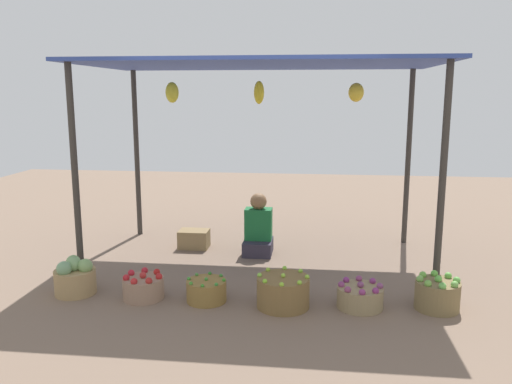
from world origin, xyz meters
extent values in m
plane|color=#7C6553|center=(0.00, 0.00, 0.00)|extent=(14.00, 14.00, 0.00)
cylinder|color=#38332D|center=(-1.88, -0.96, 1.17)|extent=(0.07, 0.07, 2.33)
cylinder|color=#38332D|center=(1.88, -0.96, 1.17)|extent=(0.07, 0.07, 2.33)
cylinder|color=#38332D|center=(-1.88, 0.96, 1.17)|extent=(0.07, 0.07, 2.33)
cylinder|color=#38332D|center=(1.88, 0.96, 1.17)|extent=(0.07, 0.07, 2.33)
cube|color=#334997|center=(0.00, 0.00, 2.35)|extent=(4.06, 2.22, 0.04)
ellipsoid|color=yellow|center=(-1.02, -0.17, 2.03)|extent=(0.15, 0.15, 0.24)
ellipsoid|color=yellow|center=(-0.04, 0.12, 2.03)|extent=(0.12, 0.12, 0.27)
ellipsoid|color=yellow|center=(1.08, -0.19, 2.03)|extent=(0.17, 0.17, 0.21)
cube|color=#332E3D|center=(-0.06, 0.21, 0.09)|extent=(0.36, 0.44, 0.18)
cube|color=#1C6A34|center=(-0.06, 0.26, 0.38)|extent=(0.34, 0.22, 0.40)
sphere|color=olive|center=(-0.06, 0.26, 0.67)|extent=(0.21, 0.21, 0.21)
cylinder|color=tan|center=(-1.77, -1.33, 0.13)|extent=(0.41, 0.41, 0.25)
sphere|color=#7AA467|center=(-1.77, -1.33, 0.31)|extent=(0.15, 0.15, 0.15)
sphere|color=#7DA35F|center=(-1.66, -1.33, 0.30)|extent=(0.15, 0.15, 0.15)
sphere|color=#7AA461|center=(-1.83, -1.23, 0.30)|extent=(0.15, 0.15, 0.15)
sphere|color=#739E6E|center=(-1.83, -1.43, 0.30)|extent=(0.15, 0.15, 0.15)
cylinder|color=#9A7860|center=(-1.04, -1.37, 0.11)|extent=(0.41, 0.41, 0.21)
sphere|color=#AD2826|center=(-1.04, -1.37, 0.24)|extent=(0.07, 0.07, 0.07)
sphere|color=#B31E1E|center=(-0.87, -1.37, 0.23)|extent=(0.07, 0.07, 0.07)
sphere|color=#B11B19|center=(-0.94, -1.25, 0.23)|extent=(0.07, 0.07, 0.07)
sphere|color=#B21E28|center=(-1.07, -1.22, 0.23)|extent=(0.07, 0.07, 0.07)
sphere|color=red|center=(-1.18, -1.30, 0.23)|extent=(0.07, 0.07, 0.07)
sphere|color=#B31F26|center=(-1.18, -1.45, 0.23)|extent=(0.07, 0.07, 0.07)
sphere|color=red|center=(-1.07, -1.53, 0.23)|extent=(0.07, 0.07, 0.07)
sphere|color=#A92521|center=(-0.94, -1.50, 0.23)|extent=(0.07, 0.07, 0.07)
cylinder|color=olive|center=(-0.40, -1.37, 0.11)|extent=(0.39, 0.39, 0.21)
sphere|color=#39852D|center=(-0.40, -1.37, 0.23)|extent=(0.04, 0.04, 0.04)
sphere|color=#379027|center=(-0.22, -1.37, 0.22)|extent=(0.04, 0.04, 0.04)
sphere|color=#35852F|center=(-0.27, -1.25, 0.22)|extent=(0.04, 0.04, 0.04)
sphere|color=#318329|center=(-0.40, -1.20, 0.22)|extent=(0.04, 0.04, 0.04)
sphere|color=#418C34|center=(-0.52, -1.25, 0.22)|extent=(0.04, 0.04, 0.04)
sphere|color=#398E2C|center=(-0.57, -1.37, 0.22)|extent=(0.04, 0.04, 0.04)
sphere|color=#41932C|center=(-0.52, -1.49, 0.22)|extent=(0.04, 0.04, 0.04)
sphere|color=#378724|center=(-0.40, -1.55, 0.22)|extent=(0.04, 0.04, 0.04)
sphere|color=#368831|center=(-0.27, -1.49, 0.22)|extent=(0.04, 0.04, 0.04)
cylinder|color=brown|center=(0.36, -1.42, 0.15)|extent=(0.51, 0.51, 0.30)
sphere|color=#94C73B|center=(0.36, -1.42, 0.31)|extent=(0.04, 0.04, 0.04)
sphere|color=#8BBE35|center=(0.59, -1.42, 0.31)|extent=(0.04, 0.04, 0.04)
sphere|color=#85C336|center=(0.52, -1.26, 0.31)|extent=(0.04, 0.04, 0.04)
sphere|color=#89CC39|center=(0.36, -1.19, 0.31)|extent=(0.04, 0.04, 0.04)
sphere|color=#8EBF35|center=(0.20, -1.26, 0.31)|extent=(0.04, 0.04, 0.04)
sphere|color=#83C941|center=(0.13, -1.42, 0.31)|extent=(0.04, 0.04, 0.04)
sphere|color=#83CA30|center=(0.20, -1.58, 0.31)|extent=(0.04, 0.04, 0.04)
sphere|color=#92C934|center=(0.36, -1.65, 0.31)|extent=(0.04, 0.04, 0.04)
sphere|color=#8BC735|center=(0.52, -1.58, 0.31)|extent=(0.04, 0.04, 0.04)
cylinder|color=#95815A|center=(1.10, -1.35, 0.10)|extent=(0.44, 0.44, 0.20)
sphere|color=#7B3F68|center=(1.10, -1.35, 0.23)|extent=(0.06, 0.06, 0.06)
sphere|color=#7E406C|center=(1.28, -1.35, 0.22)|extent=(0.06, 0.06, 0.06)
sphere|color=#853373|center=(1.22, -1.23, 0.22)|extent=(0.06, 0.06, 0.06)
sphere|color=#843866|center=(1.10, -1.17, 0.22)|extent=(0.06, 0.06, 0.06)
sphere|color=#802E72|center=(0.97, -1.23, 0.22)|extent=(0.06, 0.06, 0.06)
sphere|color=#873A70|center=(0.91, -1.35, 0.22)|extent=(0.06, 0.06, 0.06)
sphere|color=#894066|center=(0.97, -1.48, 0.22)|extent=(0.06, 0.06, 0.06)
sphere|color=#84336A|center=(1.10, -1.54, 0.22)|extent=(0.06, 0.06, 0.06)
sphere|color=#822E6C|center=(1.22, -1.48, 0.22)|extent=(0.06, 0.06, 0.06)
cylinder|color=olive|center=(1.82, -1.31, 0.14)|extent=(0.42, 0.42, 0.27)
sphere|color=#67BB49|center=(1.82, -1.31, 0.30)|extent=(0.07, 0.07, 0.07)
sphere|color=#61AE47|center=(1.99, -1.31, 0.29)|extent=(0.07, 0.07, 0.07)
sphere|color=#62AF41|center=(1.94, -1.19, 0.29)|extent=(0.07, 0.07, 0.07)
sphere|color=#67BB45|center=(1.82, -1.14, 0.29)|extent=(0.07, 0.07, 0.07)
sphere|color=#6EB844|center=(1.70, -1.19, 0.29)|extent=(0.07, 0.07, 0.07)
sphere|color=#72AC4C|center=(1.65, -1.31, 0.29)|extent=(0.07, 0.07, 0.07)
sphere|color=#6CAC42|center=(1.70, -1.43, 0.29)|extent=(0.07, 0.07, 0.07)
sphere|color=#6BBB51|center=(1.82, -1.48, 0.29)|extent=(0.07, 0.07, 0.07)
sphere|color=#6EAB4C|center=(1.94, -1.43, 0.29)|extent=(0.07, 0.07, 0.07)
cube|color=olive|center=(-0.94, 0.38, 0.12)|extent=(0.39, 0.28, 0.24)
camera|label=1|loc=(0.64, -6.11, 2.02)|focal=36.32mm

